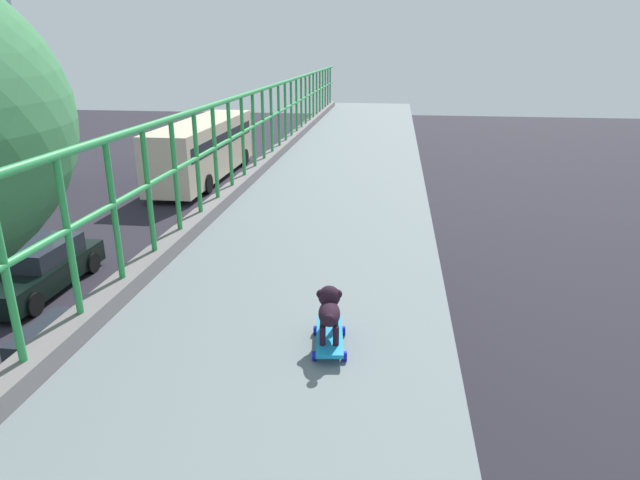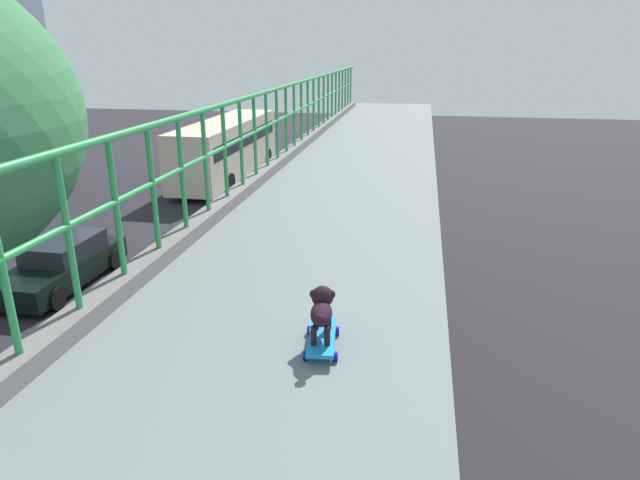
{
  "view_description": "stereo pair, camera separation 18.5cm",
  "coord_description": "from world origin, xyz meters",
  "px_view_note": "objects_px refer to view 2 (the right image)",
  "views": [
    {
      "loc": [
        1.69,
        0.51,
        6.89
      ],
      "look_at": [
        1.16,
        4.42,
        5.49
      ],
      "focal_mm": 30.9,
      "sensor_mm": 36.0,
      "label": 1
    },
    {
      "loc": [
        1.87,
        0.54,
        6.89
      ],
      "look_at": [
        1.16,
        4.42,
        5.49
      ],
      "focal_mm": 30.9,
      "sensor_mm": 36.0,
      "label": 2
    }
  ],
  "objects_px": {
    "car_green_fifth": "(89,349)",
    "car_black_sixth": "(62,264)",
    "city_bus": "(227,146)",
    "small_dog": "(322,308)",
    "toy_skateboard": "(322,338)"
  },
  "relations": [
    {
      "from": "car_black_sixth",
      "to": "city_bus",
      "type": "relative_size",
      "value": 0.41
    },
    {
      "from": "car_green_fifth",
      "to": "car_black_sixth",
      "type": "distance_m",
      "value": 5.63
    },
    {
      "from": "car_black_sixth",
      "to": "city_bus",
      "type": "distance_m",
      "value": 14.69
    },
    {
      "from": "toy_skateboard",
      "to": "small_dog",
      "type": "relative_size",
      "value": 1.31
    },
    {
      "from": "car_black_sixth",
      "to": "car_green_fifth",
      "type": "bearing_deg",
      "value": -50.36
    },
    {
      "from": "city_bus",
      "to": "small_dog",
      "type": "height_order",
      "value": "small_dog"
    },
    {
      "from": "car_green_fifth",
      "to": "city_bus",
      "type": "distance_m",
      "value": 19.33
    },
    {
      "from": "car_green_fifth",
      "to": "toy_skateboard",
      "type": "height_order",
      "value": "toy_skateboard"
    },
    {
      "from": "city_bus",
      "to": "small_dog",
      "type": "relative_size",
      "value": 30.22
    },
    {
      "from": "city_bus",
      "to": "small_dog",
      "type": "distance_m",
      "value": 27.54
    },
    {
      "from": "small_dog",
      "to": "car_black_sixth",
      "type": "bearing_deg",
      "value": 132.47
    },
    {
      "from": "car_green_fifth",
      "to": "car_black_sixth",
      "type": "relative_size",
      "value": 0.83
    },
    {
      "from": "car_black_sixth",
      "to": "small_dog",
      "type": "bearing_deg",
      "value": -47.53
    },
    {
      "from": "car_black_sixth",
      "to": "city_bus",
      "type": "xyz_separation_m",
      "value": [
        0.12,
        14.65,
        1.11
      ]
    },
    {
      "from": "car_green_fifth",
      "to": "small_dog",
      "type": "distance_m",
      "value": 10.25
    }
  ]
}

